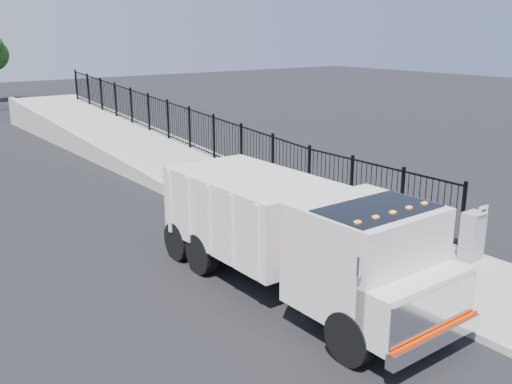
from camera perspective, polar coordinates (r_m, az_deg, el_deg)
ground at (r=14.88m, az=5.38°, el=-6.81°), size 120.00×120.00×0.00m
sidewalk at (r=14.97m, az=16.13°, el=-7.01°), size 3.55×12.00×0.12m
curb at (r=13.57m, az=11.13°, el=-9.00°), size 0.30×12.00×0.16m
ramp at (r=29.06m, az=-13.03°, el=4.11°), size 3.95×24.06×3.19m
iron_fence at (r=26.02m, az=-6.63°, el=5.09°), size 0.10×28.00×1.80m
truck at (r=12.47m, az=4.20°, el=-4.09°), size 2.58×7.65×2.62m
worker at (r=13.71m, az=13.42°, el=-4.18°), size 0.74×0.86×2.00m
utility_cabinet at (r=15.33m, az=20.80°, el=-4.14°), size 0.55×0.40×1.25m
arrow_sign at (r=15.00m, az=21.78°, el=-1.72°), size 0.35×0.04×0.22m
debris at (r=15.87m, az=8.75°, el=-4.81°), size 0.36×0.36×0.09m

